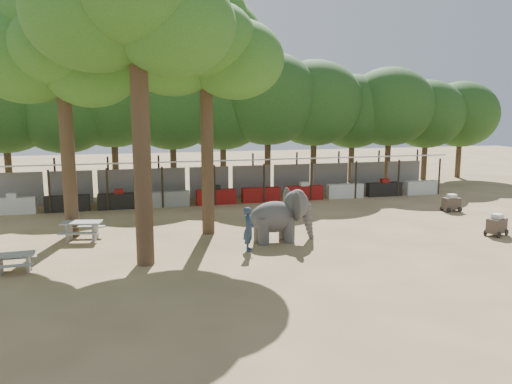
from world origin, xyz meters
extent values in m
plane|color=brown|center=(0.00, 0.00, 0.00)|extent=(100.00, 100.00, 0.00)
cube|color=#AEB1B8|center=(0.00, 14.00, 2.50)|extent=(28.00, 2.99, 0.39)
cylinder|color=#2D2319|center=(-12.60, 12.65, 1.20)|extent=(0.12, 0.12, 2.40)
cylinder|color=#2D2319|center=(-12.60, 15.35, 1.40)|extent=(0.12, 0.12, 2.80)
cube|color=silver|center=(-12.60, 12.90, 0.45)|extent=(2.38, 0.50, 0.90)
cube|color=gray|center=(-12.60, 15.30, 1.00)|extent=(2.52, 0.12, 2.00)
cylinder|color=#2D2319|center=(-9.80, 12.65, 1.20)|extent=(0.12, 0.12, 2.40)
cylinder|color=#2D2319|center=(-9.80, 15.35, 1.40)|extent=(0.12, 0.12, 2.80)
cube|color=black|center=(-9.80, 12.90, 0.45)|extent=(2.38, 0.50, 0.90)
cube|color=gray|center=(-9.80, 15.30, 1.00)|extent=(2.52, 0.12, 2.00)
cylinder|color=#2D2319|center=(-7.00, 12.65, 1.20)|extent=(0.12, 0.12, 2.40)
cylinder|color=#2D2319|center=(-7.00, 15.35, 1.40)|extent=(0.12, 0.12, 2.80)
cube|color=black|center=(-7.00, 12.90, 0.45)|extent=(2.38, 0.50, 0.90)
cube|color=gray|center=(-7.00, 15.30, 1.00)|extent=(2.52, 0.12, 2.00)
cylinder|color=#2D2319|center=(-4.20, 12.65, 1.20)|extent=(0.12, 0.12, 2.40)
cylinder|color=#2D2319|center=(-4.20, 15.35, 1.40)|extent=(0.12, 0.12, 2.80)
cube|color=gray|center=(-4.20, 12.90, 0.45)|extent=(2.38, 0.50, 0.90)
cube|color=gray|center=(-4.20, 15.30, 1.00)|extent=(2.52, 0.12, 2.00)
cylinder|color=#2D2319|center=(-1.40, 12.65, 1.20)|extent=(0.12, 0.12, 2.40)
cylinder|color=#2D2319|center=(-1.40, 15.35, 1.40)|extent=(0.12, 0.12, 2.80)
cube|color=maroon|center=(-1.40, 12.90, 0.45)|extent=(2.38, 0.50, 0.90)
cube|color=gray|center=(-1.40, 15.30, 1.00)|extent=(2.52, 0.12, 2.00)
cylinder|color=#2D2319|center=(1.40, 12.65, 1.20)|extent=(0.12, 0.12, 2.40)
cylinder|color=#2D2319|center=(1.40, 15.35, 1.40)|extent=(0.12, 0.12, 2.80)
cube|color=maroon|center=(1.40, 12.90, 0.45)|extent=(2.38, 0.50, 0.90)
cube|color=gray|center=(1.40, 15.30, 1.00)|extent=(2.52, 0.12, 2.00)
cylinder|color=#2D2319|center=(4.20, 12.65, 1.20)|extent=(0.12, 0.12, 2.40)
cylinder|color=#2D2319|center=(4.20, 15.35, 1.40)|extent=(0.12, 0.12, 2.80)
cube|color=maroon|center=(4.20, 12.90, 0.45)|extent=(2.38, 0.50, 0.90)
cube|color=gray|center=(4.20, 15.30, 1.00)|extent=(2.52, 0.12, 2.00)
cylinder|color=#2D2319|center=(7.00, 12.65, 1.20)|extent=(0.12, 0.12, 2.40)
cylinder|color=#2D2319|center=(7.00, 15.35, 1.40)|extent=(0.12, 0.12, 2.80)
cube|color=silver|center=(7.00, 12.90, 0.45)|extent=(2.38, 0.50, 0.90)
cube|color=gray|center=(7.00, 15.30, 1.00)|extent=(2.52, 0.12, 2.00)
cylinder|color=#2D2319|center=(9.80, 12.65, 1.20)|extent=(0.12, 0.12, 2.40)
cylinder|color=#2D2319|center=(9.80, 15.35, 1.40)|extent=(0.12, 0.12, 2.80)
cube|color=black|center=(9.80, 12.90, 0.45)|extent=(2.38, 0.50, 0.90)
cube|color=gray|center=(9.80, 15.30, 1.00)|extent=(2.52, 0.12, 2.00)
cylinder|color=#2D2319|center=(12.60, 12.65, 1.20)|extent=(0.12, 0.12, 2.40)
cylinder|color=#2D2319|center=(12.60, 15.35, 1.40)|extent=(0.12, 0.12, 2.80)
cube|color=silver|center=(12.60, 12.90, 0.45)|extent=(2.38, 0.50, 0.90)
cube|color=gray|center=(12.60, 15.30, 1.00)|extent=(2.52, 0.12, 2.00)
cylinder|color=#332316|center=(-9.00, 7.00, 4.60)|extent=(0.60, 0.60, 9.20)
cone|color=#332316|center=(-9.00, 7.00, 9.20)|extent=(0.57, 0.57, 2.88)
ellipsoid|color=#1C5412|center=(-10.40, 7.30, 7.82)|extent=(4.80, 4.80, 3.94)
ellipsoid|color=#1C5412|center=(-7.80, 6.40, 7.42)|extent=(4.20, 4.20, 3.44)
ellipsoid|color=#1C5412|center=(-8.80, 8.10, 8.42)|extent=(5.20, 5.20, 4.26)
ellipsoid|color=#1C5412|center=(-9.00, 5.70, 8.12)|extent=(3.80, 3.80, 3.12)
ellipsoid|color=#1C5412|center=(-9.30, 7.20, 9.22)|extent=(4.40, 4.40, 3.61)
cylinder|color=#332316|center=(-6.00, 2.00, 5.20)|extent=(0.64, 0.64, 10.40)
ellipsoid|color=#1C5412|center=(-7.40, 2.30, 8.84)|extent=(4.80, 4.80, 3.94)
ellipsoid|color=#1C5412|center=(-4.80, 1.40, 8.44)|extent=(4.20, 4.20, 3.44)
ellipsoid|color=#1C5412|center=(-5.80, 3.10, 9.44)|extent=(5.20, 5.20, 4.26)
cylinder|color=#332316|center=(-3.00, 6.00, 4.80)|extent=(0.56, 0.56, 9.60)
cone|color=#332316|center=(-3.00, 6.00, 9.60)|extent=(0.53, 0.53, 3.00)
ellipsoid|color=#1C5412|center=(-4.40, 6.30, 8.16)|extent=(4.80, 4.80, 3.94)
ellipsoid|color=#1C5412|center=(-1.80, 5.40, 7.76)|extent=(4.20, 4.20, 3.44)
ellipsoid|color=#1C5412|center=(-2.80, 7.10, 8.76)|extent=(5.20, 5.20, 4.26)
ellipsoid|color=#1C5412|center=(-3.00, 4.70, 8.46)|extent=(3.80, 3.80, 3.12)
ellipsoid|color=#1C5412|center=(-3.30, 6.20, 9.56)|extent=(4.40, 4.40, 3.61)
cylinder|color=#332316|center=(-13.33, 19.00, 1.87)|extent=(0.44, 0.44, 3.74)
ellipsoid|color=#14360E|center=(-13.33, 19.00, 5.53)|extent=(6.46, 5.95, 5.61)
cylinder|color=#332316|center=(-10.00, 19.00, 1.87)|extent=(0.44, 0.44, 3.74)
ellipsoid|color=#14360E|center=(-10.00, 19.00, 5.53)|extent=(6.46, 5.95, 5.61)
cylinder|color=#332316|center=(-6.67, 19.00, 1.87)|extent=(0.44, 0.44, 3.74)
ellipsoid|color=#14360E|center=(-6.67, 19.00, 5.53)|extent=(6.46, 5.95, 5.61)
cylinder|color=#332316|center=(-3.33, 19.00, 1.87)|extent=(0.44, 0.44, 3.74)
ellipsoid|color=#14360E|center=(-3.33, 19.00, 5.53)|extent=(6.46, 5.95, 5.61)
cylinder|color=#332316|center=(0.00, 19.00, 1.87)|extent=(0.44, 0.44, 3.74)
ellipsoid|color=#14360E|center=(0.00, 19.00, 5.53)|extent=(6.46, 5.95, 5.61)
cylinder|color=#332316|center=(3.33, 19.00, 1.87)|extent=(0.44, 0.44, 3.74)
ellipsoid|color=#14360E|center=(3.33, 19.00, 5.53)|extent=(6.46, 5.95, 5.61)
cylinder|color=#332316|center=(6.67, 19.00, 1.87)|extent=(0.44, 0.44, 3.74)
ellipsoid|color=#14360E|center=(6.67, 19.00, 5.53)|extent=(6.46, 5.95, 5.61)
cylinder|color=#332316|center=(10.00, 19.00, 1.87)|extent=(0.44, 0.44, 3.74)
ellipsoid|color=#14360E|center=(10.00, 19.00, 5.53)|extent=(6.46, 5.95, 5.61)
cylinder|color=#332316|center=(13.33, 19.00, 1.87)|extent=(0.44, 0.44, 3.74)
ellipsoid|color=#14360E|center=(13.33, 19.00, 5.53)|extent=(6.46, 5.95, 5.61)
cylinder|color=#332316|center=(16.67, 19.00, 1.87)|extent=(0.44, 0.44, 3.74)
ellipsoid|color=#14360E|center=(16.67, 19.00, 5.53)|extent=(6.46, 5.95, 5.61)
cylinder|color=#332316|center=(20.00, 19.00, 1.87)|extent=(0.44, 0.44, 3.74)
ellipsoid|color=#14360E|center=(20.00, 19.00, 5.53)|extent=(6.46, 5.95, 5.61)
ellipsoid|color=#3F3D3D|center=(-0.50, 3.83, 1.09)|extent=(2.11, 1.28, 1.34)
cylinder|color=#3F3D3D|center=(-1.06, 3.49, 0.57)|extent=(0.49, 0.49, 1.14)
cylinder|color=#3F3D3D|center=(-1.08, 4.13, 0.57)|extent=(0.49, 0.49, 1.14)
cylinder|color=#3F3D3D|center=(0.08, 3.53, 0.57)|extent=(0.49, 0.49, 1.14)
cylinder|color=#3F3D3D|center=(0.06, 4.17, 0.57)|extent=(0.49, 0.49, 1.14)
ellipsoid|color=#3F3D3D|center=(0.49, 3.86, 1.57)|extent=(1.18, 0.96, 1.25)
ellipsoid|color=#3F3D3D|center=(0.31, 3.25, 1.60)|extent=(0.22, 1.03, 1.28)
ellipsoid|color=#3F3D3D|center=(0.28, 4.46, 1.60)|extent=(0.22, 1.03, 1.28)
cone|color=#3F3D3D|center=(1.09, 3.88, 0.71)|extent=(0.53, 0.53, 1.41)
imported|color=#26384C|center=(-1.90, 2.76, 0.90)|extent=(0.58, 0.73, 1.79)
cube|color=gray|center=(-10.48, 2.21, 0.64)|extent=(1.37, 0.70, 0.05)
cube|color=gray|center=(-10.93, 2.18, 0.31)|extent=(0.12, 0.54, 0.63)
cube|color=gray|center=(-10.03, 2.23, 0.31)|extent=(0.12, 0.54, 0.63)
cube|color=gray|center=(-10.45, 1.71, 0.38)|extent=(1.35, 0.30, 0.04)
cube|color=gray|center=(-10.50, 2.70, 0.38)|extent=(1.35, 0.30, 0.04)
cube|color=gray|center=(-8.52, 6.13, 0.80)|extent=(1.78, 1.08, 0.07)
cube|color=gray|center=(-9.07, 6.24, 0.39)|extent=(0.24, 0.68, 0.78)
cube|color=gray|center=(-7.98, 6.03, 0.39)|extent=(0.24, 0.68, 0.78)
cube|color=gray|center=(-8.64, 5.53, 0.47)|extent=(1.69, 0.59, 0.06)
cube|color=gray|center=(-8.40, 6.73, 0.47)|extent=(1.69, 0.59, 0.06)
cube|color=#372C26|center=(9.51, 2.26, 0.46)|extent=(1.07, 0.88, 0.65)
cylinder|color=black|center=(9.30, 1.83, 0.14)|extent=(0.28, 0.16, 0.28)
cylinder|color=black|center=(9.97, 2.13, 0.14)|extent=(0.28, 0.16, 0.28)
cylinder|color=black|center=(9.05, 2.38, 0.14)|extent=(0.28, 0.16, 0.28)
cylinder|color=black|center=(9.73, 2.69, 0.14)|extent=(0.28, 0.16, 0.28)
cube|color=silver|center=(9.51, 2.26, 0.88)|extent=(0.57, 0.53, 0.23)
cube|color=#372C26|center=(10.95, 7.49, 0.45)|extent=(0.91, 0.56, 0.63)
cylinder|color=black|center=(10.59, 7.20, 0.14)|extent=(0.27, 0.06, 0.27)
cylinder|color=black|center=(11.31, 7.19, 0.14)|extent=(0.27, 0.06, 0.27)
cylinder|color=black|center=(10.60, 7.80, 0.14)|extent=(0.27, 0.06, 0.27)
cylinder|color=black|center=(11.32, 7.78, 0.14)|extent=(0.27, 0.06, 0.27)
cube|color=silver|center=(10.95, 7.49, 0.86)|extent=(0.46, 0.37, 0.23)
camera|label=1|loc=(-6.58, -16.17, 5.65)|focal=35.00mm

